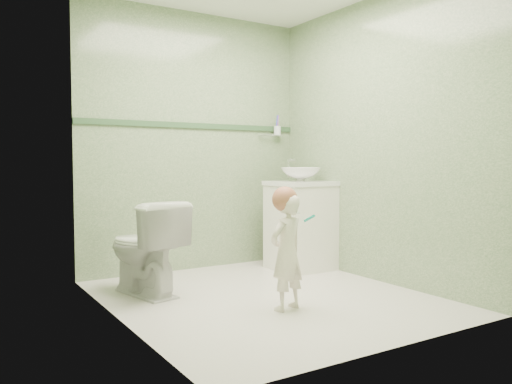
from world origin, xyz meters
TOP-DOWN VIEW (x-y plane):
  - ground at (0.00, 0.00)m, footprint 2.50×2.50m
  - room_shell at (0.00, 0.00)m, footprint 2.50×2.54m
  - trim_stripe at (0.00, 1.24)m, footprint 2.20×0.02m
  - vanity at (0.84, 0.70)m, footprint 0.52×0.50m
  - counter at (0.84, 0.70)m, footprint 0.54×0.52m
  - basin at (0.84, 0.70)m, footprint 0.37×0.37m
  - faucet at (0.84, 0.89)m, footprint 0.03×0.13m
  - cup_holder at (0.89, 1.18)m, footprint 0.26×0.07m
  - toilet at (-0.74, 0.57)m, footprint 0.54×0.77m
  - toddler at (-0.06, -0.34)m, footprint 0.33×0.26m
  - hair_cap at (-0.06, -0.31)m, footprint 0.18×0.18m
  - teal_toothbrush at (0.05, -0.44)m, footprint 0.11×0.14m

SIDE VIEW (x-z plane):
  - ground at x=0.00m, z-range 0.00..0.00m
  - toilet at x=-0.74m, z-range 0.00..0.72m
  - toddler at x=-0.06m, z-range 0.00..0.79m
  - vanity at x=0.84m, z-range 0.00..0.80m
  - teal_toothbrush at x=0.05m, z-range 0.59..0.67m
  - hair_cap at x=-0.06m, z-range 0.67..0.84m
  - counter at x=0.84m, z-range 0.79..0.83m
  - basin at x=0.84m, z-range 0.83..0.96m
  - faucet at x=0.84m, z-range 0.88..1.06m
  - room_shell at x=0.00m, z-range 0.00..2.40m
  - cup_holder at x=0.89m, z-range 1.22..1.44m
  - trim_stripe at x=0.00m, z-range 1.33..1.38m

